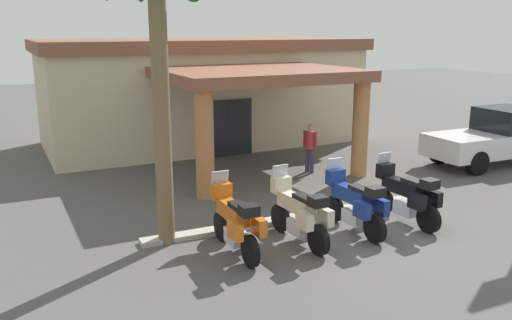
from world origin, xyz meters
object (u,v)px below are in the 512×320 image
Objects in this scene: pickup_truck_white at (498,137)px; palm_tree_roadside at (157,18)px; motorcycle_cream at (299,213)px; motorcycle_black at (406,196)px; motel_building at (203,91)px; motorcycle_blue at (355,203)px; motorcycle_orange at (235,222)px; pedestrian at (310,145)px.

palm_tree_roadside is at bearing -170.14° from pickup_truck_white.
motorcycle_black is (2.98, -0.01, 0.00)m from motorcycle_cream.
motel_building is 11.31m from motorcycle_cream.
motorcycle_blue is at bearing 84.61° from motorcycle_black.
motorcycle_blue is (1.49, 0.03, 0.00)m from motorcycle_cream.
palm_tree_roadside reaches higher than motorcycle_black.
pedestrian is at bearing -43.75° from motorcycle_orange.
motorcycle_orange and motorcycle_black have the same top height.
motorcycle_blue is at bearing -158.06° from pickup_truck_white.
palm_tree_roadside is (-1.19, 1.17, 4.16)m from motorcycle_orange.
motorcycle_black is at bearing -93.44° from motorcycle_cream.
motorcycle_cream is 1.36× the size of pedestrian.
pickup_truck_white is (6.91, 3.35, 0.24)m from motorcycle_black.
palm_tree_roadside is at bearing 71.29° from motorcycle_blue.
motorcycle_black is (1.21, -11.08, -1.47)m from motel_building.
palm_tree_roadside is at bearing 45.37° from motorcycle_orange.
pickup_truck_white reaches higher than motorcycle_cream.
palm_tree_roadside reaches higher than pedestrian.
motel_building reaches higher than pedestrian.
palm_tree_roadside is at bearing -171.68° from pedestrian.
motorcycle_orange is 1.00× the size of motorcycle_blue.
pickup_truck_white is (8.11, -7.72, -1.23)m from motel_building.
pedestrian is 0.25× the size of palm_tree_roadside.
pedestrian is at bearing -76.68° from motel_building.
motel_building is 11.11m from palm_tree_roadside.
palm_tree_roadside is (-12.57, -2.09, 3.92)m from pickup_truck_white.
motorcycle_cream is at bearing -25.09° from palm_tree_roadside.
motel_building is 6.28m from pedestrian.
pedestrian is (1.81, 5.07, 0.23)m from motorcycle_blue.
motorcycle_cream is (1.49, -0.09, 0.00)m from motorcycle_orange.
motorcycle_black is at bearing -93.89° from motorcycle_blue.
motel_building reaches higher than motorcycle_blue.
pickup_truck_white is (8.40, 3.32, 0.24)m from motorcycle_blue.
motel_building is 11.14m from motorcycle_blue.
motorcycle_blue is (2.98, -0.05, 0.00)m from motorcycle_orange.
motorcycle_black is 0.42× the size of pickup_truck_white.
motorcycle_cream is at bearing -147.32° from pedestrian.
motorcycle_blue is 6.02m from palm_tree_roadside.
motorcycle_orange is at bearing -44.57° from palm_tree_roadside.
motel_building is at bearing 79.85° from pedestrian.
motorcycle_cream and motorcycle_blue have the same top height.
motorcycle_orange is at bearing -158.12° from pedestrian.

